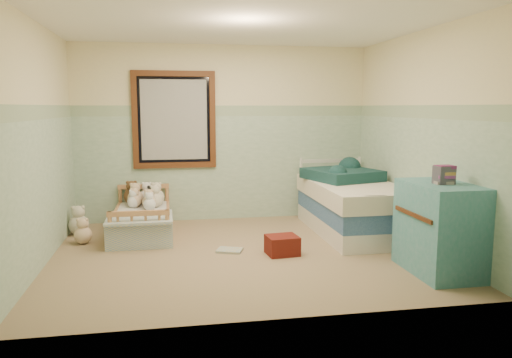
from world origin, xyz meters
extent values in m
cube|color=#937B55|center=(0.00, 0.00, -0.01)|extent=(4.20, 3.60, 0.02)
cube|color=white|center=(0.00, 0.00, 2.51)|extent=(4.20, 3.60, 0.02)
cube|color=beige|center=(0.00, 1.80, 1.25)|extent=(4.20, 0.04, 2.50)
cube|color=beige|center=(0.00, -1.80, 1.25)|extent=(4.20, 0.04, 2.50)
cube|color=beige|center=(-2.10, 0.00, 1.25)|extent=(0.04, 3.60, 2.50)
cube|color=beige|center=(2.10, 0.00, 1.25)|extent=(0.04, 3.60, 2.50)
cube|color=#87A991|center=(0.00, 1.79, 0.75)|extent=(4.20, 0.01, 1.50)
cube|color=#497751|center=(0.00, 1.79, 1.57)|extent=(4.20, 0.01, 0.15)
cube|color=#422411|center=(-0.70, 1.76, 1.45)|extent=(1.16, 0.06, 1.36)
cube|color=beige|center=(-0.70, 1.77, 1.45)|extent=(0.92, 0.01, 1.12)
cube|color=#B67E51|center=(-1.15, 1.05, 0.09)|extent=(0.71, 1.41, 0.18)
cube|color=white|center=(-1.15, 1.05, 0.24)|extent=(0.65, 1.35, 0.12)
cube|color=#6E94C4|center=(-1.15, 0.61, 0.32)|extent=(0.77, 0.71, 0.03)
sphere|color=brown|center=(-1.30, 1.55, 0.41)|extent=(0.22, 0.22, 0.22)
sphere|color=white|center=(-1.10, 1.55, 0.40)|extent=(0.21, 0.21, 0.21)
sphere|color=beige|center=(-1.25, 1.33, 0.39)|extent=(0.18, 0.18, 0.18)
sphere|color=black|center=(-1.02, 1.33, 0.40)|extent=(0.20, 0.20, 0.20)
sphere|color=beige|center=(-1.95, 1.18, 0.13)|extent=(0.26, 0.26, 0.26)
sphere|color=beige|center=(-1.83, 0.72, 0.11)|extent=(0.21, 0.21, 0.21)
cube|color=white|center=(1.55, 0.65, 0.11)|extent=(0.96, 1.91, 0.22)
cube|color=navy|center=(1.55, 0.65, 0.33)|extent=(0.96, 1.91, 0.22)
cube|color=white|center=(1.55, 0.65, 0.55)|extent=(0.99, 1.95, 0.22)
cube|color=black|center=(1.50, 0.95, 0.73)|extent=(1.03, 1.06, 0.14)
cube|color=teal|center=(1.81, -0.99, 0.45)|extent=(0.56, 0.89, 0.89)
cube|color=brown|center=(1.81, -1.02, 0.98)|extent=(0.19, 0.15, 0.17)
cube|color=maroon|center=(0.43, -0.13, 0.11)|extent=(0.37, 0.33, 0.21)
cube|color=#FAB848|center=(-0.14, 0.09, 0.01)|extent=(0.34, 0.30, 0.03)
sphere|color=white|center=(-1.27, 1.31, 0.38)|extent=(0.16, 0.16, 0.16)
sphere|color=beige|center=(-0.97, 1.45, 0.41)|extent=(0.21, 0.21, 0.21)
sphere|color=beige|center=(-0.98, 1.30, 0.40)|extent=(0.20, 0.20, 0.20)
sphere|color=white|center=(-1.05, 1.10, 0.38)|extent=(0.16, 0.16, 0.16)
sphere|color=beige|center=(-1.25, 1.45, 0.41)|extent=(0.21, 0.21, 0.21)
sphere|color=beige|center=(-1.06, 1.20, 0.39)|extent=(0.18, 0.18, 0.18)
camera|label=1|loc=(-0.81, -5.38, 1.63)|focal=34.99mm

